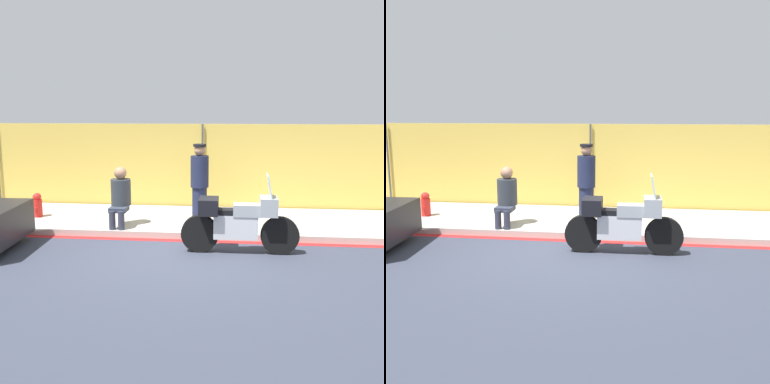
% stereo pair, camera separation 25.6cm
% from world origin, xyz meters
% --- Properties ---
extents(ground_plane, '(120.00, 120.00, 0.00)m').
position_xyz_m(ground_plane, '(0.00, 0.00, 0.00)').
color(ground_plane, '#333847').
extents(sidewalk, '(41.56, 2.61, 0.14)m').
position_xyz_m(sidewalk, '(0.00, 2.18, 0.07)').
color(sidewalk, '#ADA89E').
rests_on(sidewalk, ground_plane).
extents(curb_paint_stripe, '(41.56, 0.18, 0.01)m').
position_xyz_m(curb_paint_stripe, '(0.00, 0.78, 0.00)').
color(curb_paint_stripe, red).
rests_on(curb_paint_stripe, ground_plane).
extents(storefront_fence, '(39.48, 0.17, 2.29)m').
position_xyz_m(storefront_fence, '(-0.00, 3.57, 1.15)').
color(storefront_fence, gold).
rests_on(storefront_fence, ground_plane).
extents(motorcycle, '(2.21, 0.51, 1.50)m').
position_xyz_m(motorcycle, '(0.96, 0.12, 0.61)').
color(motorcycle, black).
rests_on(motorcycle, ground_plane).
extents(officer_standing, '(0.42, 0.42, 1.74)m').
position_xyz_m(officer_standing, '(0.03, 2.27, 1.02)').
color(officer_standing, '#191E38').
rests_on(officer_standing, sidewalk).
extents(person_seated_on_curb, '(0.44, 0.69, 1.30)m').
position_xyz_m(person_seated_on_curb, '(-1.62, 1.34, 0.85)').
color(person_seated_on_curb, '#2D3342').
rests_on(person_seated_on_curb, sidewalk).
extents(fire_hydrant, '(0.22, 0.28, 0.57)m').
position_xyz_m(fire_hydrant, '(-3.81, 1.94, 0.42)').
color(fire_hydrant, red).
rests_on(fire_hydrant, sidewalk).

